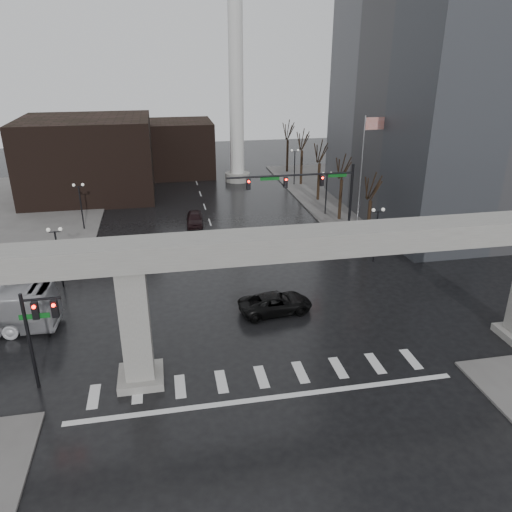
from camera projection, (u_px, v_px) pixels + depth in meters
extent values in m
plane|color=black|center=(258.00, 367.00, 30.52)|extent=(160.00, 160.00, 0.00)
cube|color=slate|center=(394.00, 191.00, 67.66)|extent=(28.00, 36.00, 0.15)
cube|color=#999791|center=(258.00, 246.00, 27.44)|extent=(48.00, 2.20, 1.40)
cube|color=#999791|center=(136.00, 327.00, 27.89)|extent=(1.60, 1.60, 7.30)
cube|color=#999791|center=(141.00, 377.00, 29.20)|extent=(2.60, 2.60, 0.50)
cube|color=slate|center=(478.00, 17.00, 50.88)|extent=(22.00, 26.00, 42.00)
cube|color=black|center=(89.00, 158.00, 64.19)|extent=(16.00, 14.00, 10.00)
cube|color=black|center=(179.00, 148.00, 75.73)|extent=(10.00, 10.00, 8.00)
cylinder|color=silver|center=(236.00, 72.00, 67.46)|extent=(2.00, 2.00, 30.00)
cylinder|color=#999791|center=(237.00, 177.00, 73.01)|extent=(3.60, 3.60, 1.20)
cylinder|color=black|center=(350.00, 205.00, 48.25)|extent=(0.24, 0.24, 8.00)
cylinder|color=black|center=(291.00, 175.00, 45.97)|extent=(12.00, 0.18, 0.18)
cube|color=black|center=(322.00, 181.00, 46.74)|extent=(0.35, 0.30, 1.00)
cube|color=black|center=(286.00, 182.00, 46.13)|extent=(0.35, 0.30, 1.00)
cube|color=black|center=(248.00, 184.00, 45.52)|extent=(0.35, 0.30, 1.00)
sphere|color=#FF0C05|center=(323.00, 178.00, 46.47)|extent=(0.20, 0.20, 0.20)
cube|color=#0C5417|center=(337.00, 175.00, 46.83)|extent=(1.80, 0.05, 0.35)
cube|color=#0C5417|center=(270.00, 178.00, 45.69)|extent=(1.80, 0.05, 0.35)
cylinder|color=black|center=(30.00, 342.00, 27.58)|extent=(0.20, 0.20, 6.00)
cylinder|color=black|center=(41.00, 299.00, 26.75)|extent=(2.00, 0.14, 0.14)
cube|color=black|center=(35.00, 310.00, 26.93)|extent=(0.35, 0.30, 1.00)
cube|color=black|center=(55.00, 309.00, 27.10)|extent=(0.35, 0.30, 1.00)
cube|color=#0C5417|center=(34.00, 316.00, 27.05)|extent=(1.60, 0.05, 0.30)
cylinder|color=silver|center=(361.00, 176.00, 50.77)|extent=(0.12, 0.12, 12.00)
cube|color=red|center=(375.00, 123.00, 48.94)|extent=(2.00, 0.03, 1.20)
cylinder|color=black|center=(376.00, 237.00, 44.65)|extent=(0.14, 0.14, 4.80)
cube|color=black|center=(378.00, 212.00, 43.74)|extent=(0.90, 0.06, 0.06)
sphere|color=silver|center=(373.00, 210.00, 43.58)|extent=(0.32, 0.32, 0.32)
sphere|color=silver|center=(383.00, 210.00, 43.74)|extent=(0.32, 0.32, 0.32)
cylinder|color=black|center=(326.00, 195.00, 57.33)|extent=(0.14, 0.14, 4.80)
cube|color=black|center=(327.00, 175.00, 56.42)|extent=(0.90, 0.06, 0.06)
sphere|color=silver|center=(323.00, 174.00, 56.26)|extent=(0.32, 0.32, 0.32)
sphere|color=silver|center=(331.00, 173.00, 56.42)|extent=(0.32, 0.32, 0.32)
cylinder|color=black|center=(294.00, 169.00, 70.01)|extent=(0.14, 0.14, 4.80)
cube|color=black|center=(295.00, 152.00, 69.10)|extent=(0.90, 0.06, 0.06)
sphere|color=silver|center=(292.00, 150.00, 68.95)|extent=(0.32, 0.32, 0.32)
sphere|color=silver|center=(298.00, 150.00, 69.10)|extent=(0.32, 0.32, 0.32)
cylinder|color=black|center=(59.00, 259.00, 39.91)|extent=(0.14, 0.14, 4.80)
cube|color=black|center=(55.00, 232.00, 39.01)|extent=(0.90, 0.06, 0.06)
sphere|color=silver|center=(48.00, 230.00, 38.85)|extent=(0.32, 0.32, 0.32)
sphere|color=silver|center=(60.00, 229.00, 39.01)|extent=(0.32, 0.32, 0.32)
cylinder|color=black|center=(81.00, 208.00, 52.59)|extent=(0.14, 0.14, 4.80)
cube|color=black|center=(78.00, 187.00, 51.69)|extent=(0.90, 0.06, 0.06)
sphere|color=silver|center=(74.00, 185.00, 51.53)|extent=(0.32, 0.32, 0.32)
sphere|color=silver|center=(83.00, 185.00, 51.69)|extent=(0.32, 0.32, 0.32)
cylinder|color=black|center=(95.00, 177.00, 65.28)|extent=(0.14, 0.14, 4.80)
cube|color=black|center=(93.00, 159.00, 64.37)|extent=(0.90, 0.06, 0.06)
sphere|color=silver|center=(89.00, 158.00, 64.21)|extent=(0.32, 0.32, 0.32)
sphere|color=silver|center=(96.00, 158.00, 64.37)|extent=(0.32, 0.32, 0.32)
cylinder|color=black|center=(368.00, 223.00, 48.49)|extent=(0.34, 0.34, 4.55)
cylinder|color=black|center=(372.00, 186.00, 47.05)|extent=(0.12, 1.52, 2.98)
cylinder|color=black|center=(376.00, 187.00, 47.45)|extent=(0.83, 1.14, 2.51)
cylinder|color=black|center=(340.00, 200.00, 55.72)|extent=(0.34, 0.34, 4.66)
cylinder|color=black|center=(343.00, 166.00, 54.24)|extent=(0.12, 1.55, 3.05)
cylinder|color=black|center=(346.00, 168.00, 54.65)|extent=(0.85, 1.16, 2.57)
cylinder|color=black|center=(319.00, 182.00, 62.94)|extent=(0.34, 0.34, 4.76)
cylinder|color=black|center=(320.00, 151.00, 61.44)|extent=(0.12, 1.59, 3.11)
cylinder|color=black|center=(323.00, 153.00, 61.84)|extent=(0.86, 1.18, 2.62)
cylinder|color=black|center=(301.00, 168.00, 70.17)|extent=(0.34, 0.34, 4.87)
cylinder|color=black|center=(302.00, 139.00, 68.63)|extent=(0.12, 1.62, 3.18)
cylinder|color=black|center=(305.00, 141.00, 69.04)|extent=(0.88, 1.20, 2.68)
cylinder|color=black|center=(287.00, 156.00, 77.40)|extent=(0.34, 0.34, 4.97)
cylinder|color=black|center=(288.00, 130.00, 75.82)|extent=(0.12, 1.65, 3.25)
cylinder|color=black|center=(291.00, 131.00, 76.23)|extent=(0.89, 1.23, 2.74)
imported|color=black|center=(276.00, 303.00, 36.57)|extent=(5.65, 3.09, 1.50)
imported|color=black|center=(195.00, 219.00, 54.75)|extent=(2.03, 4.41, 1.46)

